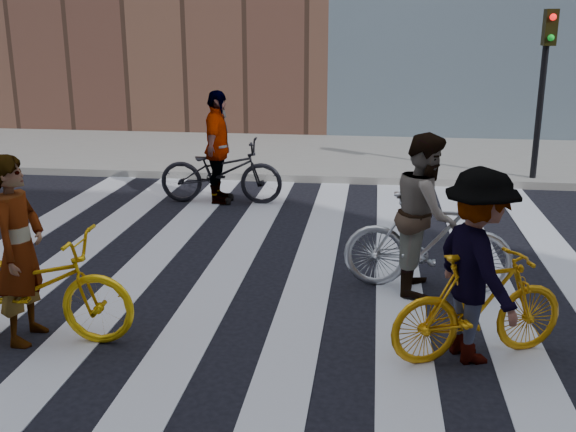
% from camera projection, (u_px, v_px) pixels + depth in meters
% --- Properties ---
extents(ground, '(100.00, 100.00, 0.00)m').
position_uv_depth(ground, '(269.00, 272.00, 8.68)').
color(ground, black).
rests_on(ground, ground).
extents(sidewalk_far, '(100.00, 5.00, 0.15)m').
position_uv_depth(sidewalk_far, '(319.00, 156.00, 15.80)').
color(sidewalk_far, gray).
rests_on(sidewalk_far, ground).
extents(zebra_crosswalk, '(8.25, 10.00, 0.01)m').
position_uv_depth(zebra_crosswalk, '(269.00, 271.00, 8.67)').
color(zebra_crosswalk, silver).
rests_on(zebra_crosswalk, ground).
extents(traffic_signal, '(0.22, 0.42, 3.33)m').
position_uv_depth(traffic_signal, '(545.00, 67.00, 12.56)').
color(traffic_signal, black).
rests_on(traffic_signal, ground).
extents(bike_yellow_left, '(2.17, 0.80, 1.13)m').
position_uv_depth(bike_yellow_left, '(28.00, 287.00, 6.70)').
color(bike_yellow_left, yellow).
rests_on(bike_yellow_left, ground).
extents(bike_silver_mid, '(2.02, 0.69, 1.19)m').
position_uv_depth(bike_silver_mid, '(428.00, 242.00, 7.95)').
color(bike_silver_mid, silver).
rests_on(bike_silver_mid, ground).
extents(bike_yellow_right, '(1.83, 1.14, 1.07)m').
position_uv_depth(bike_yellow_right, '(479.00, 306.00, 6.33)').
color(bike_yellow_right, orange).
rests_on(bike_yellow_right, ground).
extents(bike_dark_rear, '(2.19, 0.84, 1.14)m').
position_uv_depth(bike_dark_rear, '(221.00, 171.00, 11.83)').
color(bike_dark_rear, black).
rests_on(bike_dark_rear, ground).
extents(rider_left, '(0.47, 0.71, 1.90)m').
position_uv_depth(rider_left, '(19.00, 250.00, 6.60)').
color(rider_left, slate).
rests_on(rider_left, ground).
extents(rider_mid, '(0.78, 0.97, 1.90)m').
position_uv_depth(rider_mid, '(425.00, 213.00, 7.86)').
color(rider_mid, slate).
rests_on(rider_mid, ground).
extents(rider_right, '(1.09, 1.37, 1.85)m').
position_uv_depth(rider_right, '(477.00, 266.00, 6.22)').
color(rider_right, slate).
rests_on(rider_right, ground).
extents(rider_rear, '(0.53, 1.18, 1.98)m').
position_uv_depth(rider_rear, '(218.00, 148.00, 11.72)').
color(rider_rear, slate).
rests_on(rider_rear, ground).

